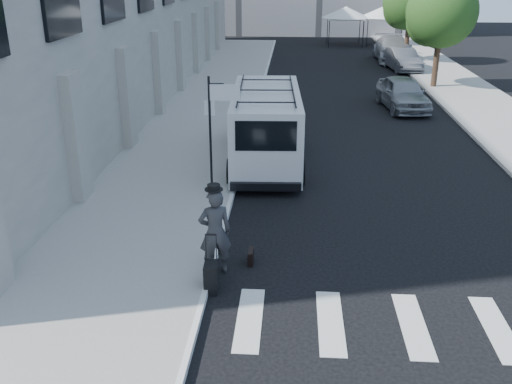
# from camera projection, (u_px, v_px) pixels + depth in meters

# --- Properties ---
(ground) EXTENTS (120.00, 120.00, 0.00)m
(ground) POSITION_uv_depth(u_px,v_px,m) (299.00, 250.00, 14.02)
(ground) COLOR black
(ground) RESTS_ON ground
(sidewalk_left) EXTENTS (4.50, 48.00, 0.15)m
(sidewalk_left) POSITION_uv_depth(u_px,v_px,m) (215.00, 100.00, 29.06)
(sidewalk_left) COLOR gray
(sidewalk_left) RESTS_ON ground
(sidewalk_right) EXTENTS (4.00, 56.00, 0.15)m
(sidewalk_right) POSITION_uv_depth(u_px,v_px,m) (458.00, 88.00, 31.95)
(sidewalk_right) COLOR gray
(sidewalk_right) RESTS_ON ground
(sign_pole) EXTENTS (1.03, 0.07, 3.50)m
(sign_pole) POSITION_uv_depth(u_px,v_px,m) (218.00, 112.00, 16.14)
(sign_pole) COLOR black
(sign_pole) RESTS_ON sidewalk_left
(tree_near) EXTENTS (3.80, 3.83, 6.03)m
(tree_near) POSITION_uv_depth(u_px,v_px,m) (439.00, 15.00, 30.73)
(tree_near) COLOR black
(tree_near) RESTS_ON ground
(tree_far) EXTENTS (3.80, 3.83, 6.03)m
(tree_far) POSITION_uv_depth(u_px,v_px,m) (409.00, 4.00, 39.06)
(tree_far) COLOR black
(tree_far) RESTS_ON ground
(tent_left) EXTENTS (4.00, 4.00, 3.20)m
(tent_left) POSITION_uv_depth(u_px,v_px,m) (346.00, 12.00, 47.94)
(tent_left) COLOR black
(tent_left) RESTS_ON ground
(tent_right) EXTENTS (4.00, 4.00, 3.20)m
(tent_right) POSITION_uv_depth(u_px,v_px,m) (383.00, 12.00, 48.21)
(tent_right) COLOR black
(tent_right) RESTS_ON ground
(businessman) EXTENTS (0.86, 0.70, 2.03)m
(businessman) POSITION_uv_depth(u_px,v_px,m) (215.00, 232.00, 12.64)
(businessman) COLOR #313134
(businessman) RESTS_ON ground
(briefcase) EXTENTS (0.12, 0.44, 0.34)m
(briefcase) POSITION_uv_depth(u_px,v_px,m) (251.00, 256.00, 13.36)
(briefcase) COLOR black
(briefcase) RESTS_ON ground
(suitcase) EXTENTS (0.30, 0.46, 1.25)m
(suitcase) POSITION_uv_depth(u_px,v_px,m) (211.00, 277.00, 12.16)
(suitcase) COLOR black
(suitcase) RESTS_ON ground
(cargo_van) EXTENTS (2.67, 6.93, 2.55)m
(cargo_van) POSITION_uv_depth(u_px,v_px,m) (266.00, 126.00, 19.76)
(cargo_van) COLOR silver
(cargo_van) RESTS_ON ground
(parked_car_a) EXTENTS (2.33, 4.70, 1.54)m
(parked_car_a) POSITION_uv_depth(u_px,v_px,m) (403.00, 93.00, 27.32)
(parked_car_a) COLOR gray
(parked_car_a) RESTS_ON ground
(parked_car_b) EXTENTS (2.12, 4.56, 1.45)m
(parked_car_b) POSITION_uv_depth(u_px,v_px,m) (402.00, 60.00, 37.16)
(parked_car_b) COLOR #4D4E53
(parked_car_b) RESTS_ON ground
(parked_car_c) EXTENTS (2.47, 5.93, 1.71)m
(parked_car_c) POSITION_uv_depth(u_px,v_px,m) (393.00, 49.00, 40.72)
(parked_car_c) COLOR #9D9FA5
(parked_car_c) RESTS_ON ground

